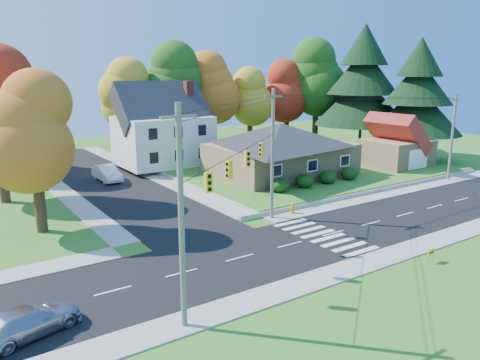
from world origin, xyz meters
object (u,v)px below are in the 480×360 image
Objects in this scene: fire_hydrant at (292,209)px; silver_sedan at (28,321)px; white_car at (107,173)px; ranch_house at (280,148)px.

silver_sedan is at bearing -160.95° from fire_hydrant.
silver_sedan is 29.86m from white_car.
silver_sedan reaches higher than fire_hydrant.
white_car is (12.51, 27.11, 0.15)m from silver_sedan.
ranch_house reaches higher than silver_sedan.
silver_sedan is 4.97× the size of fire_hydrant.
fire_hydrant is (21.02, 7.26, -0.24)m from silver_sedan.
fire_hydrant is at bearing -87.53° from silver_sedan.
white_car is 5.38× the size of fire_hydrant.
ranch_house reaches higher than white_car.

